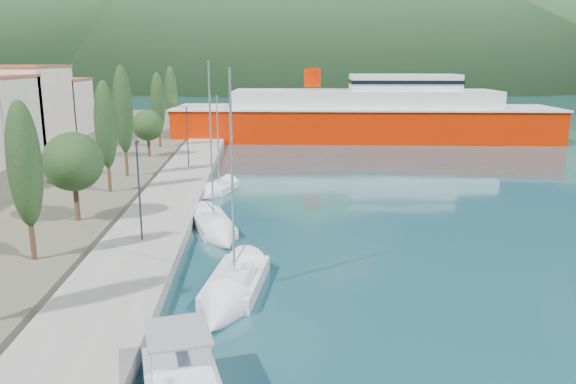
{
  "coord_description": "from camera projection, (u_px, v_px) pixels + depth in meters",
  "views": [
    {
      "loc": [
        -1.92,
        -19.98,
        11.43
      ],
      "look_at": [
        0.0,
        14.0,
        3.5
      ],
      "focal_mm": 35.0,
      "sensor_mm": 36.0,
      "label": 1
    }
  ],
  "objects": [
    {
      "name": "sailboat_near",
      "position": [
        227.0,
        299.0,
        26.86
      ],
      "size": [
        3.98,
        8.78,
        12.16
      ],
      "color": "silver",
      "rests_on": "ground"
    },
    {
      "name": "tree_row",
      "position": [
        116.0,
        127.0,
        49.78
      ],
      "size": [
        4.02,
        63.91,
        10.45
      ],
      "color": "#47301E",
      "rests_on": "land_strip"
    },
    {
      "name": "sailboat_mid",
      "position": [
        218.0,
        232.0,
        37.51
      ],
      "size": [
        4.43,
        8.9,
        12.39
      ],
      "color": "silver",
      "rests_on": "ground"
    },
    {
      "name": "ground",
      "position": [
        264.0,
        109.0,
        138.81
      ],
      "size": [
        1400.0,
        1400.0,
        0.0
      ],
      "primitive_type": "plane",
      "color": "#1A474F"
    },
    {
      "name": "hills_near",
      "position": [
        403.0,
        4.0,
        378.56
      ],
      "size": [
        1010.0,
        520.0,
        115.0
      ],
      "color": "#2B4E27",
      "rests_on": "ground"
    },
    {
      "name": "hills_far",
      "position": [
        383.0,
        0.0,
        613.8
      ],
      "size": [
        1480.0,
        900.0,
        180.0
      ],
      "color": "slate",
      "rests_on": "ground"
    },
    {
      "name": "sailboat_far",
      "position": [
        214.0,
        192.0,
        49.3
      ],
      "size": [
        3.86,
        6.69,
        9.38
      ],
      "color": "silver",
      "rests_on": "ground"
    },
    {
      "name": "lamp_posts",
      "position": [
        144.0,
        182.0,
        35.11
      ],
      "size": [
        0.15,
        45.09,
        6.06
      ],
      "color": "#2D2D33",
      "rests_on": "quay"
    },
    {
      "name": "quay",
      "position": [
        172.0,
        197.0,
        46.83
      ],
      "size": [
        5.0,
        88.0,
        0.8
      ],
      "primitive_type": "cube",
      "color": "gray",
      "rests_on": "ground"
    },
    {
      "name": "ferry",
      "position": [
        365.0,
        117.0,
        83.16
      ],
      "size": [
        56.55,
        16.85,
        11.06
      ],
      "color": "#C51D00",
      "rests_on": "ground"
    }
  ]
}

